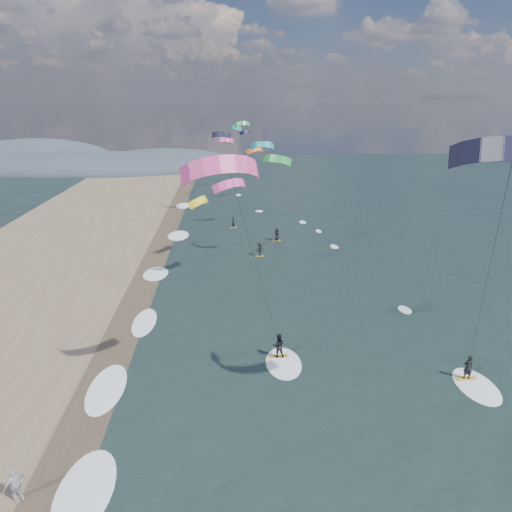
{
  "coord_description": "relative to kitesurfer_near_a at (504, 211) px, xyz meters",
  "views": [
    {
      "loc": [
        -3.12,
        -18.4,
        18.27
      ],
      "look_at": [
        -1.0,
        12.0,
        7.0
      ],
      "focal_mm": 30.0,
      "sensor_mm": 36.0,
      "label": 1
    }
  ],
  "objects": [
    {
      "name": "coastal_hills",
      "position": [
        -54.74,
        107.52,
        -13.3
      ],
      "size": [
        80.0,
        41.0,
        15.0
      ],
      "color": "#3D4756",
      "rests_on": "ground"
    },
    {
      "name": "bg_kite_field",
      "position": [
        -10.35,
        52.85,
        -2.02
      ],
      "size": [
        11.73,
        68.44,
        7.63
      ],
      "color": "green",
      "rests_on": "ground"
    },
    {
      "name": "shoreline_surf",
      "position": [
        -20.7,
        14.41,
        -13.3
      ],
      "size": [
        2.4,
        79.4,
        0.11
      ],
      "color": "white",
      "rests_on": "ground"
    },
    {
      "name": "kitesurfer_near_b",
      "position": [
        -11.86,
        4.22,
        -2.45
      ],
      "size": [
        7.31,
        8.74,
        16.11
      ],
      "color": "#C38B22",
      "rests_on": "ground"
    },
    {
      "name": "kitesurfer_near_a",
      "position": [
        0.0,
        0.0,
        0.0
      ],
      "size": [
        8.01,
        8.94,
        17.16
      ],
      "color": "#C38B22",
      "rests_on": "ground"
    },
    {
      "name": "wet_sand_strip",
      "position": [
        -21.9,
        9.66,
        -13.3
      ],
      "size": [
        3.0,
        240.0,
        0.0
      ],
      "primitive_type": "cube",
      "color": "#382D23",
      "rests_on": "ground"
    },
    {
      "name": "ground",
      "position": [
        -9.9,
        -0.34,
        -13.3
      ],
      "size": [
        260.0,
        260.0,
        0.0
      ],
      "primitive_type": "plane",
      "color": "black",
      "rests_on": "ground"
    },
    {
      "name": "far_kitesurfers",
      "position": [
        -8.71,
        34.42,
        -12.44
      ],
      "size": [
        6.93,
        13.46,
        1.74
      ],
      "color": "#C38B22",
      "rests_on": "ground"
    },
    {
      "name": "beach_walker",
      "position": [
        -23.45,
        -2.65,
        -12.38
      ],
      "size": [
        1.04,
        1.13,
        1.85
      ],
      "primitive_type": "imported",
      "rotation": [
        0.0,
        0.0,
        0.88
      ],
      "color": "#B8B9C4",
      "rests_on": "ground"
    }
  ]
}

